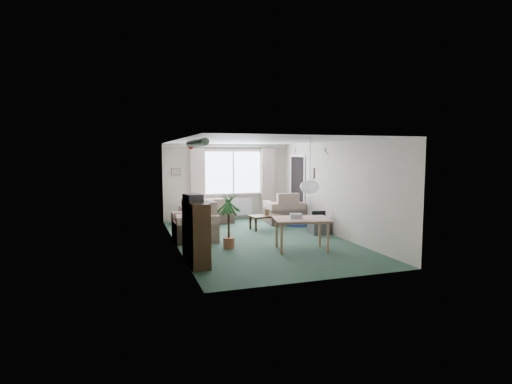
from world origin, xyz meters
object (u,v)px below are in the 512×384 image
object	(u,v)px
houseplant	(229,220)
dining_table	(302,235)
pet_bed	(296,223)
sofa	(207,211)
coffee_table	(266,222)
tv_cube	(319,226)
armchair_left	(195,221)
armchair_corner	(284,207)
bookshelf	(196,233)

from	to	relation	value
houseplant	dining_table	bearing A→B (deg)	-25.23
pet_bed	sofa	bearing A→B (deg)	153.03
coffee_table	tv_cube	size ratio (longest dim) A/B	1.79
armchair_left	sofa	bearing A→B (deg)	161.65
dining_table	pet_bed	xyz separation A→B (m)	(1.12, 2.77, -0.28)
dining_table	tv_cube	bearing A→B (deg)	51.48
tv_cube	pet_bed	bearing A→B (deg)	97.08
sofa	armchair_corner	bearing A→B (deg)	160.64
armchair_left	tv_cube	distance (m)	3.22
armchair_corner	sofa	bearing A→B (deg)	-12.31
tv_cube	sofa	bearing A→B (deg)	139.13
armchair_corner	coffee_table	bearing A→B (deg)	47.05
sofa	dining_table	distance (m)	4.20
bookshelf	tv_cube	bearing A→B (deg)	24.07
sofa	coffee_table	size ratio (longest dim) A/B	1.75
bookshelf	tv_cube	xyz separation A→B (m)	(3.54, 1.86, -0.38)
bookshelf	tv_cube	world-z (taller)	bookshelf
armchair_left	houseplant	xyz separation A→B (m)	(0.58, -1.08, 0.16)
bookshelf	pet_bed	world-z (taller)	bookshelf
coffee_table	dining_table	xyz separation A→B (m)	(-0.08, -2.53, 0.15)
sofa	tv_cube	world-z (taller)	sofa
armchair_corner	coffee_table	world-z (taller)	armchair_corner
sofa	bookshelf	size ratio (longest dim) A/B	1.27
sofa	armchair_left	size ratio (longest dim) A/B	1.45
sofa	houseplant	xyz separation A→B (m)	(-0.16, -3.31, 0.25)
houseplant	pet_bed	xyz separation A→B (m)	(2.57, 2.08, -0.57)
dining_table	pet_bed	size ratio (longest dim) A/B	1.82
coffee_table	bookshelf	size ratio (longest dim) A/B	0.72
armchair_left	pet_bed	world-z (taller)	armchair_left
coffee_table	dining_table	size ratio (longest dim) A/B	0.80
armchair_corner	tv_cube	size ratio (longest dim) A/B	2.16
armchair_corner	coffee_table	distance (m)	1.21
houseplant	tv_cube	bearing A→B (deg)	16.56
bookshelf	tv_cube	size ratio (longest dim) A/B	2.48
sofa	dining_table	world-z (taller)	sofa
armchair_left	coffee_table	world-z (taller)	armchair_left
sofa	armchair_corner	xyz separation A→B (m)	(2.24, -0.67, 0.09)
dining_table	pet_bed	distance (m)	3.00
houseplant	pet_bed	size ratio (longest dim) A/B	2.11
sofa	armchair_left	distance (m)	2.35
armchair_corner	pet_bed	distance (m)	0.71
sofa	armchair_left	bearing A→B (deg)	69.15
armchair_corner	dining_table	bearing A→B (deg)	78.59
armchair_corner	tv_cube	distance (m)	1.89
armchair_left	houseplant	distance (m)	1.23
houseplant	coffee_table	bearing A→B (deg)	50.23
armchair_corner	bookshelf	distance (m)	4.98
dining_table	tv_cube	world-z (taller)	dining_table
houseplant	pet_bed	bearing A→B (deg)	38.97
coffee_table	tv_cube	xyz separation A→B (m)	(1.09, -1.06, 0.03)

